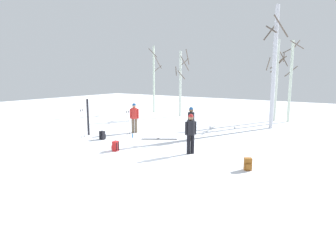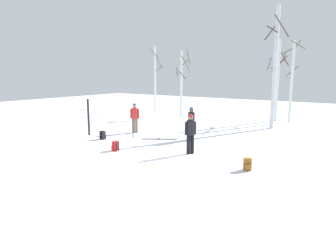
{
  "view_description": "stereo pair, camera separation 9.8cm",
  "coord_description": "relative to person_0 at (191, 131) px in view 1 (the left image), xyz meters",
  "views": [
    {
      "loc": [
        7.59,
        -9.07,
        3.37
      ],
      "look_at": [
        -0.11,
        2.24,
        1.0
      ],
      "focal_mm": 32.25,
      "sensor_mm": 36.0,
      "label": 1
    },
    {
      "loc": [
        7.67,
        -9.02,
        3.37
      ],
      "look_at": [
        -0.11,
        2.24,
        1.0
      ],
      "focal_mm": 32.25,
      "sensor_mm": 36.0,
      "label": 2
    }
  ],
  "objects": [
    {
      "name": "ski_poles_1",
      "position": [
        -4.82,
        1.44,
        -0.25
      ],
      "size": [
        0.07,
        0.26,
        1.37
      ],
      "color": "#B2B2BC",
      "rests_on": "ground_plane"
    },
    {
      "name": "birch_tree_2",
      "position": [
        0.43,
        11.35,
        2.04
      ],
      "size": [
        1.24,
        1.35,
        5.74
      ],
      "color": "silver",
      "rests_on": "ground_plane"
    },
    {
      "name": "birch_tree_4",
      "position": [
        1.37,
        11.44,
        2.05
      ],
      "size": [
        1.62,
        1.57,
        5.65
      ],
      "color": "silver",
      "rests_on": "ground_plane"
    },
    {
      "name": "birch_tree_3",
      "position": [
        1.07,
        8.21,
        2.86
      ],
      "size": [
        1.42,
        1.42,
        7.41
      ],
      "color": "silver",
      "rests_on": "ground_plane"
    },
    {
      "name": "ski_pair_planted_0",
      "position": [
        -6.68,
        0.24,
        0.03
      ],
      "size": [
        0.02,
        0.14,
        2.03
      ],
      "color": "black",
      "rests_on": "ground_plane"
    },
    {
      "name": "person_2",
      "position": [
        -1.33,
        2.35,
        0.0
      ],
      "size": [
        0.44,
        0.35,
        1.72
      ],
      "color": "#72604C",
      "rests_on": "ground_plane"
    },
    {
      "name": "birch_tree_0",
      "position": [
        -9.89,
        10.63,
        2.01
      ],
      "size": [
        0.96,
        1.17,
        5.75
      ],
      "color": "silver",
      "rests_on": "ground_plane"
    },
    {
      "name": "backpack_1",
      "position": [
        -2.98,
        -1.47,
        -0.77
      ],
      "size": [
        0.31,
        0.29,
        0.44
      ],
      "color": "red",
      "rests_on": "ground_plane"
    },
    {
      "name": "backpack_0",
      "position": [
        2.81,
        -0.8,
        -0.77
      ],
      "size": [
        0.33,
        0.34,
        0.44
      ],
      "color": "#99591E",
      "rests_on": "ground_plane"
    },
    {
      "name": "ground_plane",
      "position": [
        -1.33,
        -1.82,
        -0.98
      ],
      "size": [
        60.0,
        60.0,
        0.0
      ],
      "primitive_type": "plane",
      "color": "white"
    },
    {
      "name": "water_bottle_0",
      "position": [
        -4.19,
        1.09,
        -0.87
      ],
      "size": [
        0.06,
        0.06,
        0.23
      ],
      "color": "#1E72BF",
      "rests_on": "ground_plane"
    },
    {
      "name": "person_0",
      "position": [
        0.0,
        0.0,
        0.0
      ],
      "size": [
        0.35,
        0.44,
        1.72
      ],
      "color": "black",
      "rests_on": "ground_plane"
    },
    {
      "name": "ski_poles_0",
      "position": [
        -6.32,
        -0.47,
        -0.16
      ],
      "size": [
        0.07,
        0.26,
        1.53
      ],
      "color": "#B2B2BC",
      "rests_on": "ground_plane"
    },
    {
      "name": "ski_pair_lying_0",
      "position": [
        -2.79,
        1.57,
        -0.97
      ],
      "size": [
        1.65,
        1.16,
        0.05
      ],
      "color": "black",
      "rests_on": "ground_plane"
    },
    {
      "name": "backpack_2",
      "position": [
        -5.22,
        -0.11,
        -0.77
      ],
      "size": [
        0.27,
        0.3,
        0.44
      ],
      "color": "black",
      "rests_on": "ground_plane"
    },
    {
      "name": "person_1",
      "position": [
        -5.04,
        2.24,
        0.0
      ],
      "size": [
        0.45,
        0.34,
        1.72
      ],
      "color": "#72604C",
      "rests_on": "ground_plane"
    },
    {
      "name": "birch_tree_1",
      "position": [
        -6.49,
        9.61,
        1.77
      ],
      "size": [
        1.27,
        1.33,
        5.22
      ],
      "color": "silver",
      "rests_on": "ground_plane"
    }
  ]
}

